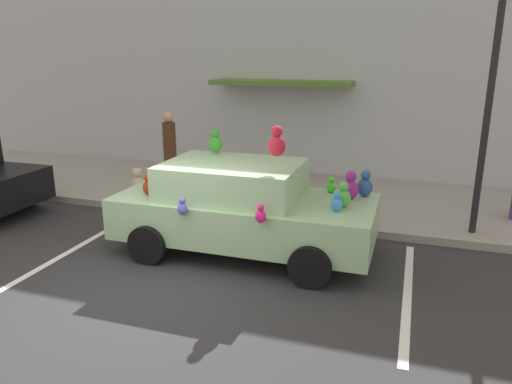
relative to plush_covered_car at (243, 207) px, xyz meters
The scene contains 9 objects.
ground_plane 2.03m from the plush_covered_car, 115.28° to the right, with size 60.00×60.00×0.00m, color #2D2D30.
sidewalk 3.48m from the plush_covered_car, 103.57° to the left, with size 24.00×4.00×0.15m, color gray.
storefront_building 6.01m from the plush_covered_car, 98.32° to the left, with size 24.00×1.25×6.40m.
parking_stripe_front 2.93m from the plush_covered_car, 14.21° to the right, with size 0.12×3.60×0.01m, color silver.
parking_stripe_rear 3.01m from the plush_covered_car, 166.23° to the right, with size 0.12×3.60×0.01m, color silver.
plush_covered_car is the anchor object (origin of this frame).
teddy_bear_on_sidewalk 4.05m from the plush_covered_car, 146.91° to the left, with size 0.30×0.25×0.58m.
street_lamp_post 4.60m from the plush_covered_car, 25.62° to the left, with size 0.28×0.28×4.21m.
pedestrian_near_shopfront 4.11m from the plush_covered_car, 134.87° to the left, with size 0.31×0.31×1.81m.
Camera 1 is at (3.43, -5.54, 3.29)m, focal length 33.90 mm.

